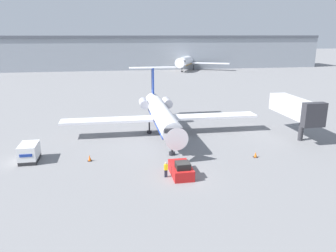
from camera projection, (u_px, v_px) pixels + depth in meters
ground_plane at (184, 178)px, 35.82m from camera, size 600.00×600.00×0.00m
terminal_building at (125, 52)px, 147.52m from camera, size 180.00×16.80×14.66m
airplane_main at (161, 114)px, 50.90m from camera, size 30.65×24.78×9.42m
pushback_tug at (181, 169)px, 36.37m from camera, size 2.18×4.25×1.87m
luggage_cart at (29, 153)px, 40.33m from camera, size 2.08×3.36×2.22m
worker_near_tug at (166, 169)px, 35.85m from camera, size 0.40×0.24×1.75m
traffic_cone_left at (90, 158)px, 40.55m from camera, size 0.52×0.52×0.81m
traffic_cone_right at (256, 155)px, 41.80m from camera, size 0.54×0.54×0.71m
airplane_parked_far_left at (188, 61)px, 144.53m from camera, size 34.46×27.57×11.06m
jet_bridge at (296, 108)px, 49.27m from camera, size 3.20×10.99×6.19m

